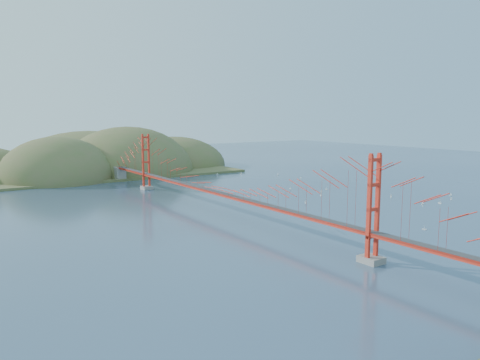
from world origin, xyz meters
TOP-DOWN VIEW (x-y plane):
  - ground at (0.00, 0.00)m, footprint 320.00×320.00m
  - bridge at (0.00, 0.18)m, footprint 2.20×94.40m
  - far_headlands at (2.21, 68.52)m, footprint 84.00×58.00m
  - sailboat_11 at (45.90, -10.73)m, footprint 0.52×0.52m
  - sailboat_2 at (33.47, -13.11)m, footprint 0.54×0.54m
  - sailboat_4 at (25.63, 13.44)m, footprint 0.48×0.49m
  - sailboat_9 at (37.26, 23.33)m, footprint 0.71×0.71m
  - sailboat_0 at (24.92, 3.45)m, footprint 0.58×0.60m
  - sailboat_5 at (36.81, -14.28)m, footprint 0.52×0.64m
  - sailboat_13 at (41.90, -13.29)m, footprint 0.57×0.57m
  - sailboat_6 at (17.52, -24.38)m, footprint 0.58×0.60m
  - sailboat_7 at (30.88, 39.75)m, footprint 0.62×0.55m
  - sailboat_1 at (31.44, 8.53)m, footprint 0.64×0.64m
  - sailboat_14 at (16.99, -0.87)m, footprint 0.68×0.68m
  - sailboat_8 at (27.81, 6.39)m, footprint 0.61×0.61m
  - sailboat_17 at (37.49, 32.50)m, footprint 0.59×0.57m
  - sailboat_15 at (24.65, 41.75)m, footprint 0.58×0.63m
  - sailboat_extra_0 at (34.61, -5.47)m, footprint 0.71×0.71m

SIDE VIEW (x-z plane):
  - ground at x=0.00m, z-range 0.00..0.00m
  - far_headlands at x=2.21m, z-range -12.50..12.50m
  - sailboat_4 at x=25.63m, z-range -0.14..0.41m
  - sailboat_11 at x=45.90m, z-range -0.15..0.42m
  - sailboat_2 at x=33.47m, z-range -0.16..0.44m
  - sailboat_13 at x=41.90m, z-range -0.16..0.44m
  - sailboat_8 at x=27.81m, z-range -0.18..0.47m
  - sailboat_17 at x=37.49m, z-range -0.18..0.48m
  - sailboat_6 at x=17.52m, z-range -0.19..0.48m
  - sailboat_0 at x=24.92m, z-range -0.19..0.49m
  - sailboat_1 at x=31.44m, z-range -0.20..0.50m
  - sailboat_7 at x=30.88m, z-range -0.20..0.51m
  - sailboat_15 at x=24.65m, z-range -0.20..0.51m
  - sailboat_14 at x=16.99m, z-range -0.20..0.51m
  - sailboat_extra_0 at x=34.61m, z-range -0.21..0.53m
  - sailboat_9 at x=37.26m, z-range -0.21..0.53m
  - sailboat_5 at x=36.81m, z-range -0.21..0.53m
  - bridge at x=0.00m, z-range 1.01..13.01m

